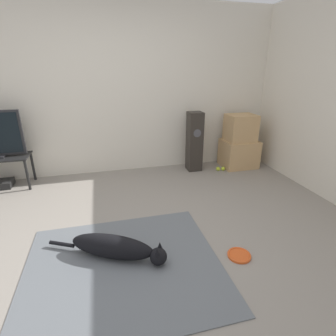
{
  "coord_description": "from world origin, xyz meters",
  "views": [
    {
      "loc": [
        -0.21,
        -2.12,
        1.65
      ],
      "look_at": [
        0.55,
        0.84,
        0.45
      ],
      "focal_mm": 28.0,
      "sensor_mm": 36.0,
      "label": 1
    }
  ],
  "objects_px": {
    "tennis_ball_by_boxes": "(218,169)",
    "game_console": "(2,184)",
    "cardboard_box_lower": "(239,153)",
    "cardboard_box_upper": "(241,128)",
    "tennis_ball_near_speaker": "(223,169)",
    "dog": "(116,247)",
    "frisbee": "(239,255)",
    "floor_speaker": "(194,142)"
  },
  "relations": [
    {
      "from": "cardboard_box_upper",
      "to": "tennis_ball_near_speaker",
      "type": "distance_m",
      "value": 0.74
    },
    {
      "from": "tennis_ball_by_boxes",
      "to": "cardboard_box_lower",
      "type": "bearing_deg",
      "value": 15.74
    },
    {
      "from": "dog",
      "to": "tennis_ball_near_speaker",
      "type": "relative_size",
      "value": 15.86
    },
    {
      "from": "dog",
      "to": "cardboard_box_upper",
      "type": "height_order",
      "value": "cardboard_box_upper"
    },
    {
      "from": "cardboard_box_lower",
      "to": "tennis_ball_near_speaker",
      "type": "xyz_separation_m",
      "value": [
        -0.34,
        -0.13,
        -0.2
      ]
    },
    {
      "from": "tennis_ball_near_speaker",
      "to": "frisbee",
      "type": "bearing_deg",
      "value": -111.52
    },
    {
      "from": "game_console",
      "to": "tennis_ball_by_boxes",
      "type": "bearing_deg",
      "value": -3.25
    },
    {
      "from": "cardboard_box_upper",
      "to": "floor_speaker",
      "type": "relative_size",
      "value": 0.48
    },
    {
      "from": "dog",
      "to": "game_console",
      "type": "height_order",
      "value": "dog"
    },
    {
      "from": "frisbee",
      "to": "game_console",
      "type": "relative_size",
      "value": 0.74
    },
    {
      "from": "floor_speaker",
      "to": "tennis_ball_by_boxes",
      "type": "distance_m",
      "value": 0.61
    },
    {
      "from": "dog",
      "to": "frisbee",
      "type": "height_order",
      "value": "dog"
    },
    {
      "from": "frisbee",
      "to": "cardboard_box_upper",
      "type": "distance_m",
      "value": 2.5
    },
    {
      "from": "cardboard_box_upper",
      "to": "game_console",
      "type": "relative_size",
      "value": 1.58
    },
    {
      "from": "tennis_ball_by_boxes",
      "to": "floor_speaker",
      "type": "bearing_deg",
      "value": 156.84
    },
    {
      "from": "cardboard_box_upper",
      "to": "floor_speaker",
      "type": "distance_m",
      "value": 0.81
    },
    {
      "from": "frisbee",
      "to": "tennis_ball_near_speaker",
      "type": "xyz_separation_m",
      "value": [
        0.79,
        2.01,
        0.02
      ]
    },
    {
      "from": "dog",
      "to": "game_console",
      "type": "xyz_separation_m",
      "value": [
        -1.51,
        1.95,
        -0.07
      ]
    },
    {
      "from": "tennis_ball_by_boxes",
      "to": "game_console",
      "type": "xyz_separation_m",
      "value": [
        -3.32,
        0.19,
        0.02
      ]
    },
    {
      "from": "floor_speaker",
      "to": "dog",
      "type": "bearing_deg",
      "value": -126.52
    },
    {
      "from": "floor_speaker",
      "to": "tennis_ball_by_boxes",
      "type": "xyz_separation_m",
      "value": [
        0.38,
        -0.16,
        -0.45
      ]
    },
    {
      "from": "frisbee",
      "to": "tennis_ball_by_boxes",
      "type": "distance_m",
      "value": 2.14
    },
    {
      "from": "frisbee",
      "to": "game_console",
      "type": "bearing_deg",
      "value": 139.78
    },
    {
      "from": "cardboard_box_lower",
      "to": "floor_speaker",
      "type": "distance_m",
      "value": 0.85
    },
    {
      "from": "floor_speaker",
      "to": "tennis_ball_near_speaker",
      "type": "distance_m",
      "value": 0.67
    },
    {
      "from": "frisbee",
      "to": "game_console",
      "type": "xyz_separation_m",
      "value": [
        -2.61,
        2.21,
        0.04
      ]
    },
    {
      "from": "dog",
      "to": "cardboard_box_lower",
      "type": "xyz_separation_m",
      "value": [
        2.23,
        1.88,
        0.11
      ]
    },
    {
      "from": "cardboard_box_upper",
      "to": "game_console",
      "type": "xyz_separation_m",
      "value": [
        -3.72,
        0.08,
        -0.63
      ]
    },
    {
      "from": "frisbee",
      "to": "tennis_ball_by_boxes",
      "type": "height_order",
      "value": "tennis_ball_by_boxes"
    },
    {
      "from": "tennis_ball_by_boxes",
      "to": "dog",
      "type": "bearing_deg",
      "value": -135.67
    },
    {
      "from": "dog",
      "to": "tennis_ball_by_boxes",
      "type": "bearing_deg",
      "value": 44.33
    },
    {
      "from": "floor_speaker",
      "to": "game_console",
      "type": "distance_m",
      "value": 2.97
    },
    {
      "from": "frisbee",
      "to": "cardboard_box_upper",
      "type": "xyz_separation_m",
      "value": [
        1.12,
        2.13,
        0.67
      ]
    },
    {
      "from": "game_console",
      "to": "cardboard_box_upper",
      "type": "bearing_deg",
      "value": -1.18
    },
    {
      "from": "tennis_ball_by_boxes",
      "to": "game_console",
      "type": "height_order",
      "value": "game_console"
    },
    {
      "from": "dog",
      "to": "tennis_ball_by_boxes",
      "type": "xyz_separation_m",
      "value": [
        1.8,
        1.76,
        -0.09
      ]
    },
    {
      "from": "floor_speaker",
      "to": "tennis_ball_near_speaker",
      "type": "bearing_deg",
      "value": -20.7
    },
    {
      "from": "cardboard_box_lower",
      "to": "cardboard_box_upper",
      "type": "xyz_separation_m",
      "value": [
        -0.02,
        -0.01,
        0.45
      ]
    },
    {
      "from": "cardboard_box_lower",
      "to": "tennis_ball_by_boxes",
      "type": "distance_m",
      "value": 0.49
    },
    {
      "from": "tennis_ball_by_boxes",
      "to": "game_console",
      "type": "relative_size",
      "value": 0.23
    },
    {
      "from": "dog",
      "to": "game_console",
      "type": "distance_m",
      "value": 2.47
    },
    {
      "from": "floor_speaker",
      "to": "tennis_ball_by_boxes",
      "type": "relative_size",
      "value": 14.68
    }
  ]
}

